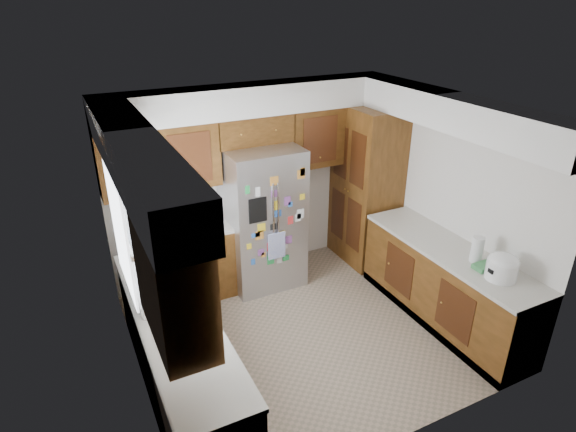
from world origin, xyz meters
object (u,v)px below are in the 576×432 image
object	(u,v)px
fridge	(263,218)
rice_cooker	(502,266)
paper_towel	(477,249)
pantry	(366,186)

from	to	relation	value
fridge	rice_cooker	distance (m)	2.78
fridge	paper_towel	xyz separation A→B (m)	(1.53, -1.98, 0.16)
fridge	rice_cooker	size ratio (longest dim) A/B	5.84
pantry	paper_towel	distance (m)	1.93
fridge	rice_cooker	xyz separation A→B (m)	(1.50, -2.33, 0.16)
pantry	fridge	size ratio (longest dim) A/B	1.19
pantry	rice_cooker	size ratio (longest dim) A/B	6.98
rice_cooker	paper_towel	size ratio (longest dim) A/B	1.11
fridge	pantry	bearing A→B (deg)	-2.05
fridge	paper_towel	bearing A→B (deg)	-52.35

